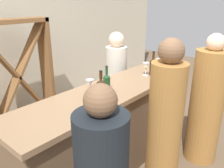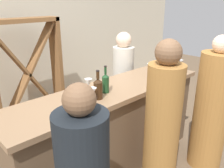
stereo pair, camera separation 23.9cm
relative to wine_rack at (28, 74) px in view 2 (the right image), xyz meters
name	(u,v)px [view 2 (the right image)]	position (x,y,z in m)	size (l,w,h in m)	color
ground_plane	(112,166)	(0.19, -1.65, -0.81)	(12.00, 12.00, 0.00)	brown
back_wall	(20,30)	(0.19, 0.55, 0.59)	(8.00, 0.10, 2.80)	beige
bar_counter	(112,129)	(0.19, -1.65, -0.31)	(2.39, 0.61, 0.99)	brown
wine_rack	(28,74)	(0.00, 0.00, 0.00)	(1.07, 0.28, 1.63)	brown
wine_bottle_leftmost_amber_brown	(98,88)	(-0.09, -1.75, 0.29)	(0.08, 0.08, 0.28)	#331E0F
wine_bottle_second_left_olive_green	(106,83)	(0.07, -1.68, 0.28)	(0.07, 0.07, 0.28)	#193D1E
wine_bottle_center_amber_brown	(158,67)	(0.88, -1.72, 0.29)	(0.08, 0.08, 0.29)	#331E0F
wine_glass_near_left	(179,67)	(1.13, -1.87, 0.27)	(0.06, 0.06, 0.13)	white
wine_glass_near_center	(93,92)	(-0.18, -1.79, 0.29)	(0.07, 0.07, 0.15)	white
wine_glass_near_right	(180,63)	(1.27, -1.79, 0.28)	(0.07, 0.07, 0.15)	white
wine_glass_far_left	(165,64)	(1.06, -1.70, 0.29)	(0.08, 0.08, 0.17)	white
wine_glass_far_center	(150,68)	(0.79, -1.67, 0.29)	(0.08, 0.08, 0.16)	white
wine_glass_far_right	(88,83)	(-0.08, -1.60, 0.29)	(0.07, 0.07, 0.16)	white
person_left_guest	(162,128)	(0.28, -2.24, -0.08)	(0.42, 0.42, 1.57)	#9E6B33
person_right_guest	(211,110)	(1.04, -2.37, -0.11)	(0.44, 0.44, 1.54)	#9E6B33
person_server_behind	(123,85)	(0.95, -1.08, -0.13)	(0.38, 0.38, 1.46)	beige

